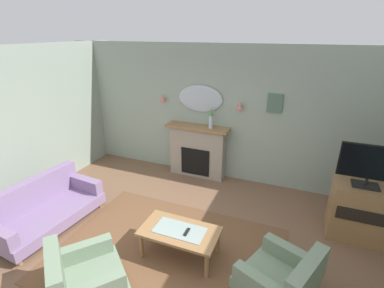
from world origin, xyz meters
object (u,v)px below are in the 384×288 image
at_px(mantel_vase_centre, 211,117).
at_px(framed_picture, 275,103).
at_px(armchair_by_coffee_table, 81,276).
at_px(tv_cabinet, 358,211).
at_px(tv_remote, 187,232).
at_px(tv_flatscreen, 371,165).
at_px(coffee_table, 180,233).
at_px(wall_mirror, 200,99).
at_px(wall_sconce_right, 240,105).
at_px(floral_couch, 43,208).
at_px(fireplace, 197,152).
at_px(wall_sconce_left, 163,98).
at_px(armchair_in_corner, 284,278).

height_order(mantel_vase_centre, framed_picture, framed_picture).
distance_m(armchair_by_coffee_table, tv_cabinet, 4.04).
relative_size(mantel_vase_centre, armchair_by_coffee_table, 0.38).
height_order(tv_remote, tv_flatscreen, tv_flatscreen).
bearing_deg(mantel_vase_centre, tv_flatscreen, -19.04).
bearing_deg(tv_cabinet, mantel_vase_centre, 161.36).
relative_size(coffee_table, tv_flatscreen, 1.31).
height_order(wall_mirror, coffee_table, wall_mirror).
distance_m(mantel_vase_centre, tv_flatscreen, 2.87).
height_order(wall_sconce_right, framed_picture, framed_picture).
height_order(floral_couch, tv_cabinet, tv_cabinet).
height_order(fireplace, wall_mirror, wall_mirror).
bearing_deg(mantel_vase_centre, wall_sconce_left, 174.04).
height_order(armchair_by_coffee_table, tv_flatscreen, tv_flatscreen).
bearing_deg(mantel_vase_centre, framed_picture, 8.53).
bearing_deg(floral_couch, wall_sconce_right, 45.78).
relative_size(wall_mirror, armchair_by_coffee_table, 0.84).
xyz_separation_m(wall_sconce_right, framed_picture, (0.65, 0.06, 0.09)).
relative_size(tv_remote, armchair_in_corner, 0.15).
height_order(fireplace, tv_remote, fireplace).
distance_m(wall_sconce_left, tv_flatscreen, 4.02).
relative_size(mantel_vase_centre, wall_sconce_left, 3.08).
bearing_deg(mantel_vase_centre, floral_couch, -128.74).
distance_m(wall_mirror, tv_cabinet, 3.44).
height_order(fireplace, framed_picture, framed_picture).
distance_m(coffee_table, floral_couch, 2.38).
bearing_deg(tv_cabinet, framed_picture, 144.08).
bearing_deg(coffee_table, floral_couch, -175.28).
bearing_deg(wall_sconce_left, coffee_table, -58.78).
xyz_separation_m(floral_couch, armchair_in_corner, (3.80, 0.02, -0.01)).
bearing_deg(wall_sconce_right, armchair_in_corner, -65.14).
bearing_deg(wall_sconce_left, tv_remote, -56.99).
relative_size(coffee_table, tv_cabinet, 1.22).
xyz_separation_m(fireplace, tv_remote, (0.76, -2.38, -0.12)).
bearing_deg(wall_sconce_right, mantel_vase_centre, -167.69).
bearing_deg(armchair_by_coffee_table, armchair_in_corner, 21.30).
relative_size(wall_mirror, armchair_in_corner, 0.90).
bearing_deg(armchair_by_coffee_table, tv_flatscreen, 37.55).
bearing_deg(floral_couch, tv_remote, 4.21).
bearing_deg(floral_couch, wall_mirror, 57.34).
bearing_deg(tv_flatscreen, fireplace, 162.25).
height_order(wall_mirror, wall_sconce_left, wall_mirror).
xyz_separation_m(wall_sconce_left, tv_flatscreen, (3.86, -1.06, -0.41)).
distance_m(fireplace, wall_sconce_right, 1.38).
bearing_deg(armchair_by_coffee_table, wall_sconce_left, 100.76).
relative_size(framed_picture, tv_cabinet, 0.40).
xyz_separation_m(floral_couch, armchair_by_coffee_table, (1.55, -0.85, -0.01)).
xyz_separation_m(mantel_vase_centre, wall_sconce_left, (-1.15, 0.12, 0.26)).
bearing_deg(tv_remote, armchair_by_coffee_table, -132.12).
height_order(mantel_vase_centre, wall_mirror, wall_mirror).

